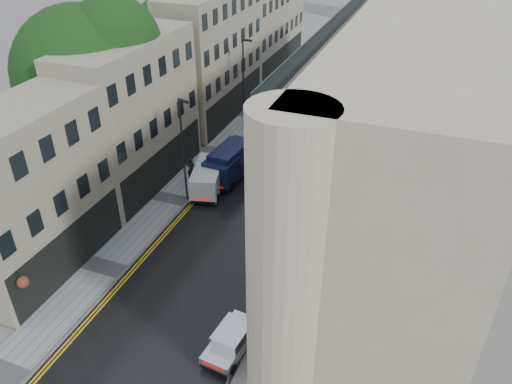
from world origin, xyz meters
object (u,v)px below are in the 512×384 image
Objects in this scene: white_lorry at (272,208)px; pedestrian at (191,169)px; white_van at (192,189)px; lamp_post_near at (183,152)px; tree_far at (178,57)px; lamp_post_far at (243,85)px; navy_van at (208,169)px; tree_near at (87,96)px; cream_bus at (264,140)px; silver_hatchback at (206,352)px.

white_lorry is 4.09× the size of pedestrian.
white_van is 3.02m from lamp_post_near.
tree_far is 1.58× the size of white_lorry.
white_lorry is 7.68m from lamp_post_near.
white_lorry is 17.24m from lamp_post_far.
tree_near is at bearing -161.03° from navy_van.
lamp_post_near is (0.95, -2.63, 2.97)m from pedestrian.
lamp_post_far reaches higher than white_van.
tree_far is 16.34m from white_van.
tree_far is 14.31m from navy_van.
navy_van is at bearing -53.47° from tree_far.
tree_near is at bearing 167.52° from white_lorry.
cream_bus reaches higher than pedestrian.
white_lorry is at bearing -28.52° from navy_van.
pedestrian is at bearing -119.61° from cream_bus.
pedestrian is (-1.35, 2.54, 0.02)m from white_van.
lamp_post_far reaches higher than cream_bus.
white_van is 13.71m from lamp_post_far.
lamp_post_far reaches higher than white_lorry.
tree_far is 15.53m from lamp_post_near.
white_lorry is 7.14m from white_van.
white_lorry is at bearing 98.59° from silver_hatchback.
lamp_post_near is (-2.96, -8.62, 2.45)m from cream_bus.
white_van is at bearing -103.18° from cream_bus.
lamp_post_near reaches higher than pedestrian.
navy_van is 11.22m from lamp_post_far.
white_lorry is at bearing -64.08° from cream_bus.
tree_near is 13.02m from tree_far.
lamp_post_near is at bearing 162.24° from white_lorry.
white_lorry is at bearing -45.81° from tree_far.
pedestrian is (-3.91, -5.99, -0.52)m from cream_bus.
cream_bus reaches higher than navy_van.
pedestrian is (6.85, 2.21, -5.86)m from tree_near.
silver_hatchback is at bearing -60.67° from navy_van.
tree_near is 1.66× the size of lamp_post_far.
pedestrian is at bearing -86.75° from lamp_post_far.
lamp_post_near is at bearing 92.24° from pedestrian.
tree_far is 30.82m from silver_hatchback.
white_lorry reaches higher than cream_bus.
cream_bus is 8.92m from white_van.
tree_near is at bearing -139.20° from cream_bus.
silver_hatchback is 0.66× the size of navy_van.
navy_van is at bearing -108.55° from cream_bus.
lamp_post_near is at bearing 177.79° from white_van.
tree_near is 1.20× the size of cream_bus.
cream_bus is at bearing -24.67° from tree_far.
cream_bus reaches higher than white_van.
tree_near is 1.76× the size of white_lorry.
tree_far is 13.63m from pedestrian.
lamp_post_near is at bearing -3.13° from tree_near.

